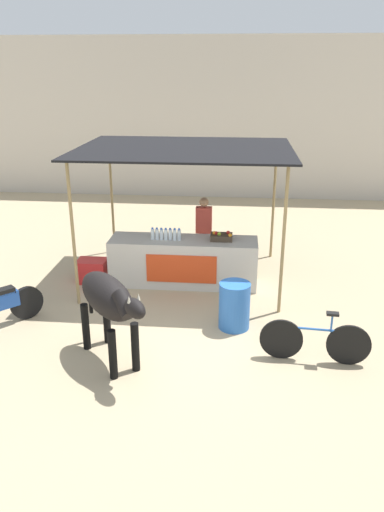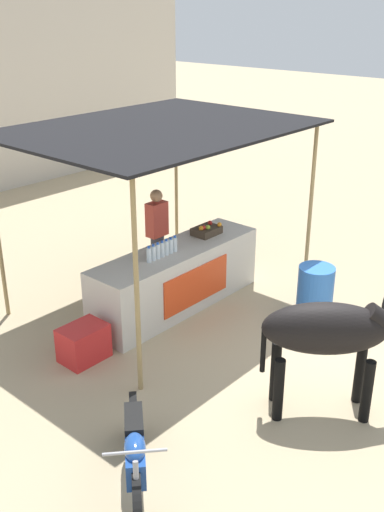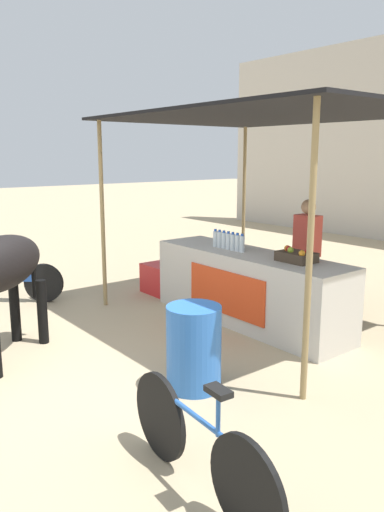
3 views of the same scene
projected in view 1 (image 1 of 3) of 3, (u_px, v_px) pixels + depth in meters
ground_plane at (169, 336)px, 8.39m from camera, size 60.00×60.00×0.00m
building_wall_far at (208, 119)px, 16.61m from camera, size 16.00×0.50×5.18m
stall_counter at (184, 262)px, 10.26m from camera, size 3.00×0.82×0.96m
stall_awning at (185, 153)px, 9.77m from camera, size 4.20×3.20×2.75m
water_bottle_row at (166, 234)px, 10.04m from camera, size 0.61×0.07×0.25m
fruit_crate at (221, 237)px, 10.04m from camera, size 0.44×0.32×0.18m
vendor_behind_counter at (204, 234)px, 10.80m from camera, size 0.34×0.22×1.65m
cooler_box at (92, 271)px, 10.43m from camera, size 0.60×0.44×0.48m
water_barrel at (234, 306)px, 8.52m from camera, size 0.53×0.53×0.83m
cow at (109, 300)px, 7.32m from camera, size 1.44×1.64×1.44m
bicycle_leaning at (315, 341)px, 7.55m from camera, size 1.66×0.17×0.85m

